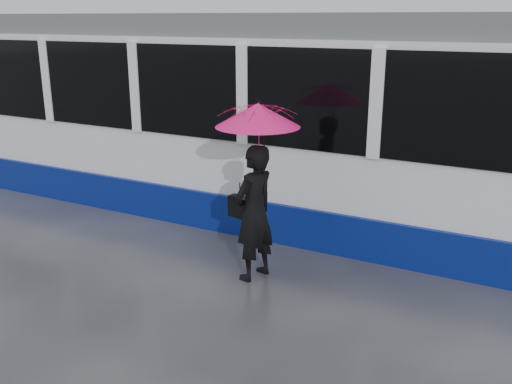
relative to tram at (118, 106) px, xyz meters
The scene contains 6 objects.
ground 4.79m from the tram, 33.71° to the right, with size 90.00×90.00×0.00m, color #29292E.
rails 4.09m from the tram, ahead, with size 34.00×1.51×0.02m.
tram is the anchor object (origin of this frame).
woman 5.04m from the tram, 29.33° to the right, with size 0.65×0.43×1.78m, color black.
umbrella 5.04m from the tram, 29.05° to the right, with size 1.26×1.26×1.20m.
handbag 4.84m from the tram, 30.41° to the right, with size 0.34×0.21×0.46m.
Camera 1 is at (3.88, -6.00, 3.29)m, focal length 40.00 mm.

